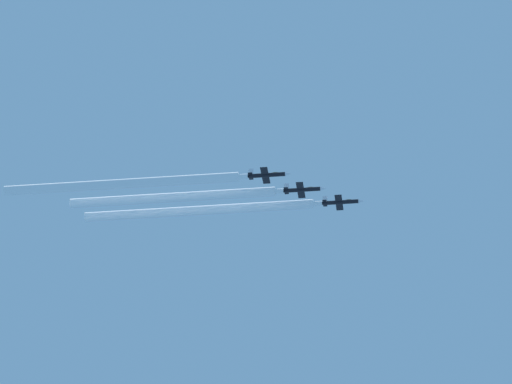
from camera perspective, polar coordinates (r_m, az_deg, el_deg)
jet_lead at (r=456.56m, az=2.91°, el=-0.34°), size 7.99×11.63×2.79m
jet_second_echelon at (r=447.32m, az=1.61°, el=0.08°), size 7.99×11.63×2.79m
jet_third_echelon at (r=439.72m, az=0.42°, el=0.58°), size 7.99×11.63×2.79m
smoke_trail_lead at (r=459.83m, az=-1.80°, el=-0.62°), size 2.52×65.05×2.52m
smoke_trail_second_echelon at (r=450.88m, az=-2.69°, el=-0.18°), size 2.52×57.37×2.52m
smoke_trail_third_echelon at (r=444.61m, az=-4.42°, el=0.28°), size 2.52×64.70×2.52m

